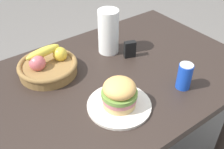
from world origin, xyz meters
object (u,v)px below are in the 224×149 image
at_px(plate, 119,105).
at_px(sandwich, 119,93).
at_px(fruit_basket, 48,66).
at_px(paper_towel_roll, 108,32).
at_px(napkin_holder, 130,49).
at_px(soda_can, 184,76).

distance_m(plate, sandwich, 0.07).
relative_size(fruit_basket, paper_towel_roll, 1.21).
xyz_separation_m(sandwich, napkin_holder, (0.28, 0.27, -0.03)).
bearing_deg(soda_can, napkin_holder, 96.01).
bearing_deg(paper_towel_roll, napkin_holder, -62.62).
xyz_separation_m(sandwich, soda_can, (0.31, -0.07, -0.01)).
bearing_deg(napkin_holder, soda_can, -63.01).
xyz_separation_m(soda_can, napkin_holder, (-0.04, 0.34, -0.02)).
bearing_deg(plate, fruit_basket, 109.10).
relative_size(paper_towel_roll, napkin_holder, 2.67).
height_order(plate, napkin_holder, napkin_holder).
relative_size(fruit_basket, napkin_holder, 3.22).
relative_size(soda_can, napkin_holder, 1.40).
height_order(plate, paper_towel_roll, paper_towel_roll).
distance_m(sandwich, paper_towel_roll, 0.44).
bearing_deg(fruit_basket, paper_towel_roll, -1.95).
bearing_deg(fruit_basket, plate, -70.90).
relative_size(plate, napkin_holder, 3.04).
relative_size(plate, fruit_basket, 0.94).
bearing_deg(paper_towel_roll, soda_can, -78.29).
distance_m(plate, soda_can, 0.33).
bearing_deg(plate, paper_towel_roll, 60.12).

